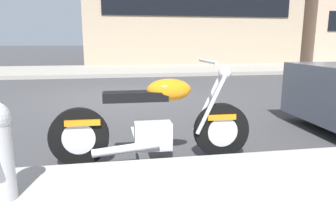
{
  "coord_description": "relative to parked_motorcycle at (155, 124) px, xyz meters",
  "views": [
    {
      "loc": [
        -0.35,
        -7.57,
        1.29
      ],
      "look_at": [
        0.29,
        -4.03,
        0.5
      ],
      "focal_mm": 34.06,
      "sensor_mm": 36.0,
      "label": 1
    }
  ],
  "objects": [
    {
      "name": "ground_plane",
      "position": [
        -0.11,
        4.24,
        -0.42
      ],
      "size": [
        260.0,
        260.0,
        0.0
      ],
      "primitive_type": "plane",
      "color": "#3D3D3F"
    },
    {
      "name": "parking_stall_stripe",
      "position": [
        -0.11,
        0.39,
        -0.42
      ],
      "size": [
        0.12,
        2.2,
        0.01
      ],
      "primitive_type": "cube",
      "color": "silver",
      "rests_on": "ground"
    },
    {
      "name": "parked_motorcycle",
      "position": [
        0.0,
        0.0,
        0.0
      ],
      "size": [
        2.19,
        0.62,
        1.11
      ],
      "rotation": [
        0.0,
        0.0,
        -0.02
      ],
      "color": "black",
      "rests_on": "ground"
    }
  ]
}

